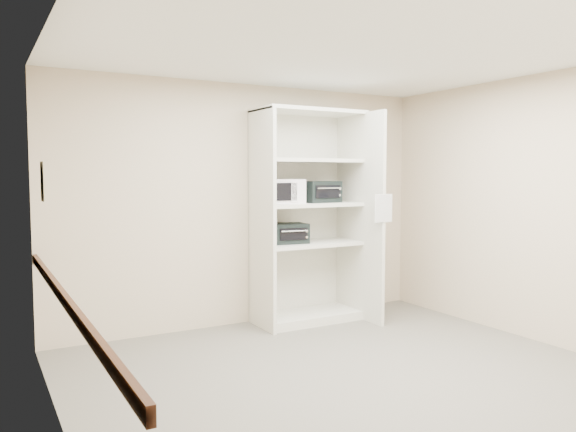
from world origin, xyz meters
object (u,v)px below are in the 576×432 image
shelving_unit (311,223)px  microwave (282,191)px  toaster_oven_upper (319,192)px  toaster_oven_lower (288,233)px

shelving_unit → microwave: size_ratio=5.38×
toaster_oven_upper → toaster_oven_lower: bearing=176.4°
microwave → toaster_oven_lower: 0.48m
shelving_unit → toaster_oven_upper: (0.12, 0.02, 0.36)m
shelving_unit → toaster_oven_upper: size_ratio=5.68×
toaster_oven_upper → toaster_oven_lower: toaster_oven_upper is taller
shelving_unit → toaster_oven_lower: 0.31m
toaster_oven_upper → toaster_oven_lower: 0.62m
microwave → toaster_oven_upper: microwave is taller
shelving_unit → microwave: (-0.37, 0.04, 0.37)m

